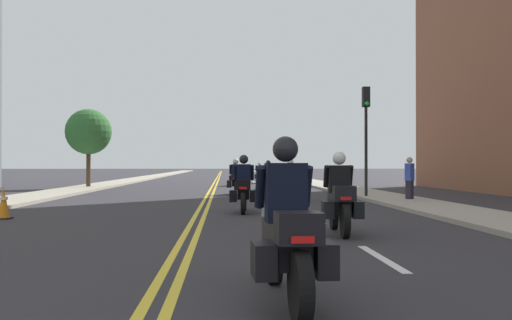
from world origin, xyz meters
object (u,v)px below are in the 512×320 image
Objects in this scene: motorcycle_1 at (340,201)px; motorcycle_2 at (244,189)px; motorcycle_3 at (290,184)px; motorcycle_5 at (269,177)px; motorcycle_6 at (235,176)px; motorcycle_4 at (236,180)px; traffic_light_near at (366,121)px; traffic_cone_0 at (4,203)px; pedestrian_0 at (410,179)px; street_tree_0 at (89,132)px; motorcycle_7 at (260,174)px; motorcycle_0 at (287,237)px.

motorcycle_1 is 5.39m from motorcycle_2.
motorcycle_2 reaches higher than motorcycle_3.
motorcycle_2 reaches higher than motorcycle_5.
motorcycle_2 is at bearing -100.04° from motorcycle_5.
motorcycle_6 is (-1.75, 5.15, -0.01)m from motorcycle_5.
motorcycle_4 is 0.49× the size of traffic_light_near.
motorcycle_2 is at bearing 13.89° from traffic_cone_0.
pedestrian_0 is (4.43, 9.16, 0.18)m from motorcycle_1.
street_tree_0 is at bearing 141.54° from motorcycle_4.
motorcycle_2 is 5.26m from motorcycle_3.
motorcycle_7 is 1.28× the size of pedestrian_0.
street_tree_0 reaches higher than motorcycle_0.
motorcycle_0 is at bearing -103.74° from motorcycle_1.
motorcycle_0 is 25.51m from motorcycle_5.
motorcycle_1 reaches higher than motorcycle_6.
motorcycle_4 is at bearing 146.96° from traffic_light_near.
motorcycle_5 reaches higher than motorcycle_7.
motorcycle_2 is at bearing -14.99° from pedestrian_0.
street_tree_0 is (-9.98, 21.69, 2.55)m from motorcycle_1.
traffic_light_near is at bearing -37.82° from street_tree_0.
street_tree_0 is (-10.17, 11.68, 2.56)m from motorcycle_3.
motorcycle_6 is at bearing 73.93° from traffic_cone_0.
motorcycle_2 is (-1.71, 5.11, -0.00)m from motorcycle_1.
motorcycle_0 is at bearing -96.94° from motorcycle_5.
motorcycle_5 is (1.80, 25.45, 0.01)m from motorcycle_0.
motorcycle_3 is (1.90, 4.90, -0.01)m from motorcycle_2.
motorcycle_6 is (-1.59, 25.19, -0.01)m from motorcycle_1.
street_tree_0 is at bearing -89.44° from pedestrian_0.
motorcycle_6 is at bearing -111.63° from motorcycle_7.
pedestrian_0 is at bearing 64.25° from motorcycle_0.
motorcycle_6 is 22.46m from traffic_cone_0.
motorcycle_2 is 0.99× the size of motorcycle_4.
motorcycle_4 is at bearing -90.09° from pedestrian_0.
motorcycle_2 reaches higher than pedestrian_0.
traffic_light_near is at bearing 54.01° from motorcycle_2.
motorcycle_7 is at bearing 84.51° from motorcycle_4.
traffic_light_near reaches higher than motorcycle_2.
motorcycle_4 is at bearing 87.18° from motorcycle_0.
motorcycle_5 is 2.79× the size of traffic_cone_0.
motorcycle_1 reaches higher than motorcycle_5.
motorcycle_1 reaches higher than motorcycle_7.
motorcycle_1 is 10.01m from motorcycle_3.
motorcycle_0 is 1.38× the size of pedestrian_0.
motorcycle_3 is at bearing -65.26° from motorcycle_4.
motorcycle_1 is 14.77m from motorcycle_4.
pedestrian_0 is (4.14, -20.85, 0.20)m from motorcycle_7.
motorcycle_2 reaches higher than traffic_cone_0.
motorcycle_0 is at bearing -106.71° from traffic_light_near.
motorcycle_1 is at bearing 70.00° from motorcycle_0.
motorcycle_6 is (0.05, 30.60, -0.00)m from motorcycle_0.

